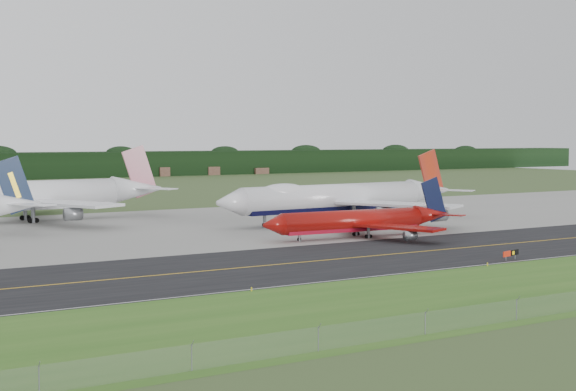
# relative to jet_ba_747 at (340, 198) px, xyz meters

# --- Properties ---
(ground) EXTENTS (600.00, 600.00, 0.00)m
(ground) POSITION_rel_jet_ba_747_xyz_m (-19.76, -41.45, -5.47)
(ground) COLOR #344520
(ground) RESTS_ON ground
(grass_verge) EXTENTS (400.00, 30.00, 0.01)m
(grass_verge) POSITION_rel_jet_ba_747_xyz_m (-19.76, -76.45, -5.46)
(grass_verge) COLOR #30601C
(grass_verge) RESTS_ON ground
(taxiway) EXTENTS (400.00, 32.00, 0.02)m
(taxiway) POSITION_rel_jet_ba_747_xyz_m (-19.76, -45.45, -5.46)
(taxiway) COLOR black
(taxiway) RESTS_ON ground
(apron) EXTENTS (400.00, 78.00, 0.01)m
(apron) POSITION_rel_jet_ba_747_xyz_m (-19.76, 9.55, -5.46)
(apron) COLOR gray
(apron) RESTS_ON ground
(taxiway_centreline) EXTENTS (400.00, 0.40, 0.00)m
(taxiway_centreline) POSITION_rel_jet_ba_747_xyz_m (-19.76, -45.45, -5.44)
(taxiway_centreline) COLOR gold
(taxiway_centreline) RESTS_ON taxiway
(taxiway_edge_line) EXTENTS (400.00, 0.25, 0.00)m
(taxiway_edge_line) POSITION_rel_jet_ba_747_xyz_m (-19.76, -60.95, -5.44)
(taxiway_edge_line) COLOR silver
(taxiway_edge_line) RESTS_ON taxiway
(horizon_treeline) EXTENTS (700.00, 25.00, 12.00)m
(horizon_treeline) POSITION_rel_jet_ba_747_xyz_m (-19.76, 232.32, 0.00)
(horizon_treeline) COLOR black
(horizon_treeline) RESTS_ON ground
(jet_ba_747) EXTENTS (63.89, 52.86, 16.06)m
(jet_ba_747) POSITION_rel_jet_ba_747_xyz_m (0.00, 0.00, 0.00)
(jet_ba_747) COLOR silver
(jet_ba_747) RESTS_ON ground
(jet_red_737) EXTENTS (40.88, 33.35, 11.05)m
(jet_red_737) POSITION_rel_jet_ba_747_xyz_m (-11.37, -24.50, -2.41)
(jet_red_737) COLOR maroon
(jet_red_737) RESTS_ON ground
(jet_star_tail) EXTENTS (64.50, 54.06, 17.04)m
(jet_star_tail) POSITION_rel_jet_ba_747_xyz_m (-60.13, 35.48, 0.21)
(jet_star_tail) COLOR white
(jet_star_tail) RESTS_ON ground
(taxiway_sign) EXTENTS (4.30, 1.31, 1.47)m
(taxiway_sign) POSITION_rel_jet_ba_747_xyz_m (-8.08, -59.43, -4.43)
(taxiway_sign) COLOR slate
(taxiway_sign) RESTS_ON ground
(edge_marker_left) EXTENTS (0.16, 0.16, 0.50)m
(edge_marker_left) POSITION_rel_jet_ba_747_xyz_m (-54.17, -61.95, -5.22)
(edge_marker_left) COLOR yellow
(edge_marker_left) RESTS_ON ground
(edge_marker_center) EXTENTS (0.16, 0.16, 0.50)m
(edge_marker_center) POSITION_rel_jet_ba_747_xyz_m (-15.34, -61.95, -5.22)
(edge_marker_center) COLOR yellow
(edge_marker_center) RESTS_ON ground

